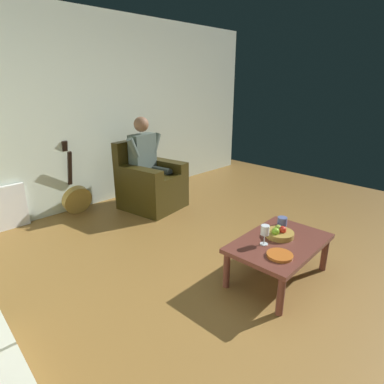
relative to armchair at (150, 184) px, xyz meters
The scene contains 11 objects.
ground_plane 2.38m from the armchair, 79.37° to the left, with size 7.24×7.24×0.00m, color brown.
wall_back 1.30m from the armchair, 59.27° to the right, with size 6.41×0.06×2.66m, color silver.
armchair is the anchor object (origin of this frame).
person_seated 0.36m from the armchair, 80.27° to the right, with size 0.66×0.59×1.29m.
coffee_table 2.28m from the armchair, 82.80° to the left, with size 0.98×0.66×0.38m.
guitar 1.03m from the armchair, 31.10° to the right, with size 0.40×0.30×1.00m.
radiator 1.88m from the armchair, 20.61° to the right, with size 0.56×0.06×0.55m, color white.
wine_glass_near 2.23m from the armchair, 78.81° to the left, with size 0.07×0.07×0.18m.
fruit_bowl 2.22m from the armchair, 84.55° to the left, with size 0.26×0.26×0.11m.
decorative_dish 2.45m from the armchair, 77.67° to the left, with size 0.22×0.22×0.02m, color #B75C20.
candle_jar 2.10m from the armchair, 90.58° to the left, with size 0.09×0.09×0.09m, color slate.
Camera 1 is at (2.21, 1.17, 1.74)m, focal length 29.52 mm.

